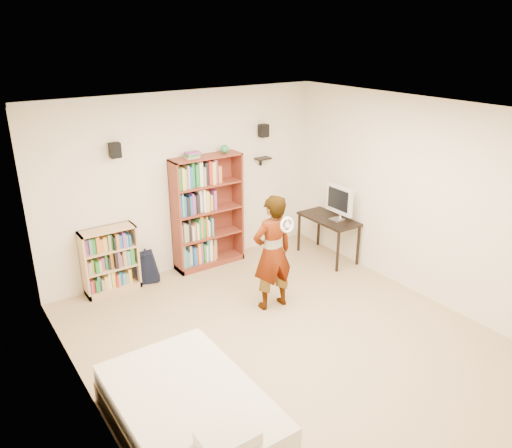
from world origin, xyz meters
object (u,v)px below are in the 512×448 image
(computer_desk, at_px, (328,238))
(low_bookshelf, at_px, (110,260))
(daybed, at_px, (189,409))
(tall_bookshelf, at_px, (208,212))
(person, at_px, (272,253))

(computer_desk, bearing_deg, low_bookshelf, 164.86)
(computer_desk, bearing_deg, daybed, -149.31)
(tall_bookshelf, bearing_deg, daybed, -122.32)
(low_bookshelf, xyz_separation_m, computer_desk, (3.27, -0.89, -0.13))
(tall_bookshelf, xyz_separation_m, computer_desk, (1.71, -0.87, -0.53))
(computer_desk, distance_m, person, 1.86)
(computer_desk, relative_size, person, 0.64)
(tall_bookshelf, relative_size, computer_desk, 1.73)
(person, bearing_deg, daybed, 39.86)
(person, bearing_deg, computer_desk, -151.84)
(tall_bookshelf, distance_m, low_bookshelf, 1.62)
(low_bookshelf, relative_size, daybed, 0.52)
(low_bookshelf, height_order, computer_desk, low_bookshelf)
(daybed, bearing_deg, tall_bookshelf, 57.68)
(daybed, bearing_deg, low_bookshelf, 83.63)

